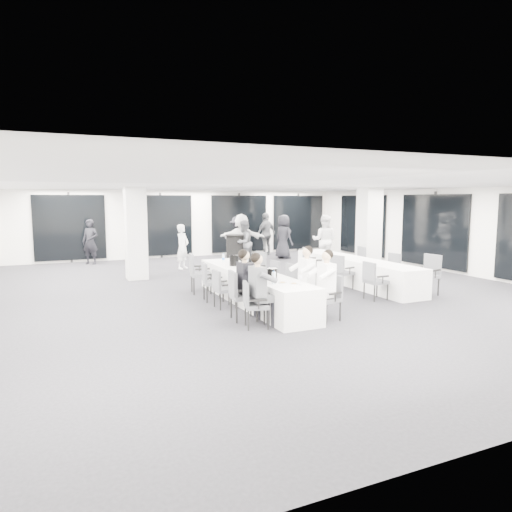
# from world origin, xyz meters

# --- Properties ---
(room) EXTENTS (14.04, 16.04, 2.84)m
(room) POSITION_xyz_m (0.89, 1.11, 1.39)
(room) COLOR #232328
(room) RESTS_ON ground
(column_left) EXTENTS (0.60, 0.60, 2.80)m
(column_left) POSITION_xyz_m (-2.80, 3.20, 1.40)
(column_left) COLOR silver
(column_left) RESTS_ON floor
(column_right) EXTENTS (0.60, 0.60, 2.80)m
(column_right) POSITION_xyz_m (4.20, 1.00, 1.40)
(column_right) COLOR silver
(column_right) RESTS_ON floor
(banquet_table_main) EXTENTS (0.90, 5.00, 0.75)m
(banquet_table_main) POSITION_xyz_m (-0.89, -1.25, 0.38)
(banquet_table_main) COLOR white
(banquet_table_main) RESTS_ON floor
(banquet_table_side) EXTENTS (0.90, 5.00, 0.75)m
(banquet_table_side) POSITION_xyz_m (2.76, -0.25, 0.38)
(banquet_table_side) COLOR white
(banquet_table_side) RESTS_ON floor
(cocktail_table) EXTENTS (0.80, 0.80, 1.11)m
(cocktail_table) POSITION_xyz_m (1.14, 4.95, 0.56)
(cocktail_table) COLOR black
(cocktail_table) RESTS_ON floor
(chair_main_left_near) EXTENTS (0.54, 0.57, 0.88)m
(chair_main_left_near) POSITION_xyz_m (-1.71, -3.18, 0.50)
(chair_main_left_near) COLOR #4D4E54
(chair_main_left_near) RESTS_ON floor
(chair_main_left_second) EXTENTS (0.56, 0.60, 1.00)m
(chair_main_left_second) POSITION_xyz_m (-1.72, -2.57, 0.57)
(chair_main_left_second) COLOR #4D4E54
(chair_main_left_second) RESTS_ON floor
(chair_main_left_mid) EXTENTS (0.46, 0.50, 0.86)m
(chair_main_left_mid) POSITION_xyz_m (-1.71, -1.45, 0.49)
(chair_main_left_mid) COLOR #4D4E54
(chair_main_left_mid) RESTS_ON floor
(chair_main_left_fourth) EXTENTS (0.52, 0.56, 0.92)m
(chair_main_left_fourth) POSITION_xyz_m (-1.72, -0.64, 0.52)
(chair_main_left_fourth) COLOR #4D4E54
(chair_main_left_fourth) RESTS_ON floor
(chair_main_left_far) EXTENTS (0.59, 0.63, 1.03)m
(chair_main_left_far) POSITION_xyz_m (-1.72, 0.35, 0.59)
(chair_main_left_far) COLOR #4D4E54
(chair_main_left_far) RESTS_ON floor
(chair_main_right_near) EXTENTS (0.54, 0.57, 0.91)m
(chair_main_right_near) POSITION_xyz_m (-0.06, -3.28, 0.52)
(chair_main_right_near) COLOR #4D4E54
(chair_main_right_near) RESTS_ON floor
(chair_main_right_second) EXTENTS (0.48, 0.53, 0.88)m
(chair_main_right_second) POSITION_xyz_m (-0.06, -2.53, 0.50)
(chair_main_right_second) COLOR #4D4E54
(chair_main_right_second) RESTS_ON floor
(chair_main_right_mid) EXTENTS (0.48, 0.53, 0.90)m
(chair_main_right_mid) POSITION_xyz_m (-0.06, -1.43, 0.51)
(chair_main_right_mid) COLOR #4D4E54
(chair_main_right_mid) RESTS_ON floor
(chair_main_right_fourth) EXTENTS (0.47, 0.52, 0.87)m
(chair_main_right_fourth) POSITION_xyz_m (-0.06, -0.56, 0.50)
(chair_main_right_fourth) COLOR #4D4E54
(chair_main_right_fourth) RESTS_ON floor
(chair_main_right_far) EXTENTS (0.58, 0.62, 1.00)m
(chair_main_right_far) POSITION_xyz_m (-0.05, 0.34, 0.57)
(chair_main_right_far) COLOR #4D4E54
(chair_main_right_far) RESTS_ON floor
(chair_side_left_near) EXTENTS (0.47, 0.53, 0.93)m
(chair_side_left_near) POSITION_xyz_m (1.93, -2.14, 0.53)
(chair_side_left_near) COLOR #4D4E54
(chair_side_left_near) RESTS_ON floor
(chair_side_left_mid) EXTENTS (0.58, 0.60, 0.94)m
(chair_side_left_mid) POSITION_xyz_m (1.93, -0.76, 0.54)
(chair_side_left_mid) COLOR #4D4E54
(chair_side_left_mid) RESTS_ON floor
(chair_side_left_far) EXTENTS (0.58, 0.62, 0.98)m
(chair_side_left_far) POSITION_xyz_m (1.93, 0.80, 0.56)
(chair_side_left_far) COLOR #4D4E54
(chair_side_left_far) RESTS_ON floor
(chair_side_right_near) EXTENTS (0.59, 0.63, 1.03)m
(chair_side_right_near) POSITION_xyz_m (3.60, -2.22, 0.59)
(chair_side_right_near) COLOR #4D4E54
(chair_side_right_near) RESTS_ON floor
(chair_side_right_mid) EXTENTS (0.52, 0.56, 0.91)m
(chair_side_right_mid) POSITION_xyz_m (3.59, -0.83, 0.52)
(chair_side_right_mid) COLOR #4D4E54
(chair_side_right_mid) RESTS_ON floor
(chair_side_right_far) EXTENTS (0.56, 0.59, 0.95)m
(chair_side_right_far) POSITION_xyz_m (3.60, 0.75, 0.54)
(chair_side_right_far) COLOR #4D4E54
(chair_side_right_far) RESTS_ON floor
(seated_guest_a) EXTENTS (0.50, 0.38, 1.44)m
(seated_guest_a) POSITION_xyz_m (-1.55, -3.20, 0.81)
(seated_guest_a) COLOR #4E5155
(seated_guest_a) RESTS_ON floor
(seated_guest_b) EXTENTS (0.50, 0.38, 1.44)m
(seated_guest_b) POSITION_xyz_m (-1.55, -2.57, 0.81)
(seated_guest_b) COLOR black
(seated_guest_b) RESTS_ON floor
(seated_guest_c) EXTENTS (0.50, 0.38, 1.44)m
(seated_guest_c) POSITION_xyz_m (-0.22, -3.30, 0.81)
(seated_guest_c) COLOR white
(seated_guest_c) RESTS_ON floor
(seated_guest_d) EXTENTS (0.50, 0.38, 1.44)m
(seated_guest_d) POSITION_xyz_m (-0.22, -2.53, 0.81)
(seated_guest_d) COLOR white
(seated_guest_d) RESTS_ON floor
(standing_guest_a) EXTENTS (0.83, 0.82, 1.78)m
(standing_guest_a) POSITION_xyz_m (-0.98, 4.62, 0.89)
(standing_guest_a) COLOR white
(standing_guest_a) RESTS_ON floor
(standing_guest_b) EXTENTS (1.05, 1.00, 1.88)m
(standing_guest_b) POSITION_xyz_m (1.39, 4.74, 0.94)
(standing_guest_b) COLOR #4E5155
(standing_guest_b) RESTS_ON floor
(standing_guest_c) EXTENTS (1.31, 1.42, 1.99)m
(standing_guest_c) POSITION_xyz_m (1.60, 5.88, 1.00)
(standing_guest_c) COLOR black
(standing_guest_c) RESTS_ON floor
(standing_guest_d) EXTENTS (1.40, 1.11, 2.10)m
(standing_guest_d) POSITION_xyz_m (3.41, 7.07, 1.05)
(standing_guest_d) COLOR #4E5155
(standing_guest_d) RESTS_ON floor
(standing_guest_e) EXTENTS (0.84, 1.11, 2.04)m
(standing_guest_e) POSITION_xyz_m (3.55, 5.70, 1.02)
(standing_guest_e) COLOR black
(standing_guest_e) RESTS_ON floor
(standing_guest_f) EXTENTS (2.05, 1.69, 2.13)m
(standing_guest_f) POSITION_xyz_m (1.51, 5.25, 1.07)
(standing_guest_f) COLOR white
(standing_guest_f) RESTS_ON floor
(standing_guest_g) EXTENTS (0.89, 0.86, 1.92)m
(standing_guest_g) POSITION_xyz_m (-3.84, 7.18, 0.96)
(standing_guest_g) COLOR black
(standing_guest_g) RESTS_ON floor
(standing_guest_h) EXTENTS (1.18, 1.12, 2.11)m
(standing_guest_h) POSITION_xyz_m (4.03, 3.36, 1.05)
(standing_guest_h) COLOR white
(standing_guest_h) RESTS_ON floor
(ice_bucket_near) EXTENTS (0.22, 0.22, 0.25)m
(ice_bucket_near) POSITION_xyz_m (-0.95, -2.47, 0.87)
(ice_bucket_near) COLOR black
(ice_bucket_near) RESTS_ON banquet_table_main
(ice_bucket_far) EXTENTS (0.24, 0.24, 0.27)m
(ice_bucket_far) POSITION_xyz_m (-0.93, -0.21, 0.89)
(ice_bucket_far) COLOR black
(ice_bucket_far) RESTS_ON banquet_table_main
(water_bottle_a) EXTENTS (0.08, 0.08, 0.24)m
(water_bottle_a) POSITION_xyz_m (-1.13, -2.90, 0.87)
(water_bottle_a) COLOR silver
(water_bottle_a) RESTS_ON banquet_table_main
(water_bottle_b) EXTENTS (0.08, 0.08, 0.24)m
(water_bottle_b) POSITION_xyz_m (-0.79, -0.70, 0.87)
(water_bottle_b) COLOR silver
(water_bottle_b) RESTS_ON banquet_table_main
(water_bottle_c) EXTENTS (0.07, 0.07, 0.22)m
(water_bottle_c) POSITION_xyz_m (-0.94, 0.56, 0.86)
(water_bottle_c) COLOR silver
(water_bottle_c) RESTS_ON banquet_table_main
(plate_a) EXTENTS (0.20, 0.20, 0.03)m
(plate_a) POSITION_xyz_m (-0.92, -2.87, 0.76)
(plate_a) COLOR white
(plate_a) RESTS_ON banquet_table_main
(plate_b) EXTENTS (0.18, 0.18, 0.03)m
(plate_b) POSITION_xyz_m (-0.76, -3.05, 0.76)
(plate_b) COLOR white
(plate_b) RESTS_ON banquet_table_main
(plate_c) EXTENTS (0.21, 0.21, 0.03)m
(plate_c) POSITION_xyz_m (-0.81, -1.89, 0.76)
(plate_c) COLOR white
(plate_c) RESTS_ON banquet_table_main
(wine_glass) EXTENTS (0.07, 0.07, 0.19)m
(wine_glass) POSITION_xyz_m (-0.69, -3.21, 0.90)
(wine_glass) COLOR silver
(wine_glass) RESTS_ON banquet_table_main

